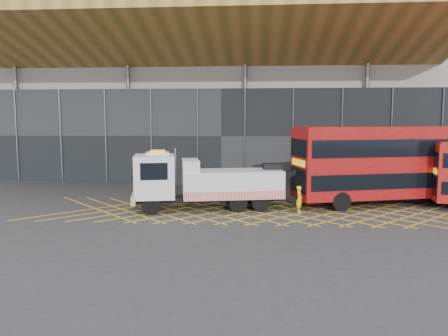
{
  "coord_description": "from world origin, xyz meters",
  "views": [
    {
      "loc": [
        5.09,
        -25.57,
        5.48
      ],
      "look_at": [
        3.0,
        1.5,
        2.4
      ],
      "focal_mm": 35.0,
      "sensor_mm": 36.0,
      "label": 1
    }
  ],
  "objects": [
    {
      "name": "bus_towed",
      "position": [
        13.44,
        2.69,
        2.77
      ],
      "size": [
        12.52,
        6.07,
        4.98
      ],
      "rotation": [
        0.0,
        0.0,
        0.28
      ],
      "color": "maroon",
      "rests_on": "ground_plane"
    },
    {
      "name": "worker",
      "position": [
        7.55,
        -0.17,
        0.79
      ],
      "size": [
        0.45,
        0.62,
        1.58
      ],
      "primitive_type": "imported",
      "rotation": [
        0.0,
        0.0,
        1.71
      ],
      "color": "yellow",
      "rests_on": "ground_plane"
    },
    {
      "name": "ground_plane",
      "position": [
        0.0,
        0.0,
        0.0
      ],
      "size": [
        120.0,
        120.0,
        0.0
      ],
      "primitive_type": "plane",
      "color": "#2A2A2D"
    },
    {
      "name": "road_markings",
      "position": [
        5.6,
        0.0,
        0.01
      ],
      "size": [
        27.96,
        7.16,
        0.01
      ],
      "color": "gold",
      "rests_on": "ground_plane"
    },
    {
      "name": "recovery_truck",
      "position": [
        1.83,
        0.25,
        1.7
      ],
      "size": [
        10.58,
        4.26,
        3.67
      ],
      "rotation": [
        0.0,
        0.0,
        0.21
      ],
      "color": "black",
      "rests_on": "ground_plane"
    },
    {
      "name": "construction_building",
      "position": [
        1.92,
        18.4,
        8.98
      ],
      "size": [
        55.0,
        23.97,
        18.0
      ],
      "color": "gray",
      "rests_on": "ground_plane"
    }
  ]
}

